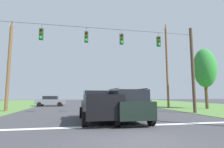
{
  "coord_description": "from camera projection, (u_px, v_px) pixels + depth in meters",
  "views": [
    {
      "loc": [
        -2.21,
        -6.52,
        1.67
      ],
      "look_at": [
        0.48,
        7.29,
        3.35
      ],
      "focal_mm": 28.21,
      "sensor_mm": 36.0,
      "label": 1
    }
  ],
  "objects": [
    {
      "name": "pickup_truck",
      "position": [
        99.0,
        106.0,
        11.36
      ],
      "size": [
        2.37,
        5.44,
        1.95
      ],
      "color": "black",
      "rests_on": "ground"
    },
    {
      "name": "distant_car_oncoming",
      "position": [
        51.0,
        101.0,
        26.51
      ],
      "size": [
        4.32,
        2.06,
        1.52
      ],
      "color": "slate",
      "rests_on": "ground"
    },
    {
      "name": "distant_car_crossing_white",
      "position": [
        136.0,
        101.0,
        25.3
      ],
      "size": [
        4.41,
        2.24,
        1.52
      ],
      "color": "silver",
      "rests_on": "ground"
    },
    {
      "name": "lane_dash_2",
      "position": [
        92.0,
        106.0,
        27.61
      ],
      "size": [
        2.5,
        0.15,
        0.01
      ],
      "primitive_type": "cube",
      "rotation": [
        0.0,
        0.0,
        1.57
      ],
      "color": "white",
      "rests_on": "ground"
    },
    {
      "name": "tree_roadside_right",
      "position": [
        205.0,
        68.0,
        21.65
      ],
      "size": [
        2.66,
        2.66,
        7.39
      ],
      "color": "brown",
      "rests_on": "ground"
    },
    {
      "name": "ground_plane",
      "position": [
        137.0,
        140.0,
        6.58
      ],
      "size": [
        120.0,
        120.0,
        0.0
      ],
      "primitive_type": "plane",
      "color": "#3D3D42"
    },
    {
      "name": "utility_pole_mid_right",
      "position": [
        167.0,
        65.0,
        23.22
      ],
      "size": [
        0.28,
        2.0,
        11.19
      ],
      "color": "brown",
      "rests_on": "ground"
    },
    {
      "name": "suv_black",
      "position": [
        126.0,
        105.0,
        11.07
      ],
      "size": [
        2.23,
        4.81,
        2.05
      ],
      "color": "black",
      "rests_on": "ground"
    },
    {
      "name": "stop_bar_stripe",
      "position": [
        118.0,
        126.0,
        9.49
      ],
      "size": [
        15.25,
        0.45,
        0.01
      ],
      "primitive_type": "cube",
      "color": "white",
      "rests_on": "ground"
    },
    {
      "name": "overhead_signal_span",
      "position": [
        103.0,
        61.0,
        15.21
      ],
      "size": [
        17.58,
        0.31,
        8.19
      ],
      "color": "#4E3C2D",
      "rests_on": "ground"
    },
    {
      "name": "lane_dash_0",
      "position": [
        103.0,
        114.0,
        15.34
      ],
      "size": [
        2.5,
        0.15,
        0.01
      ],
      "primitive_type": "cube",
      "rotation": [
        0.0,
        0.0,
        1.57
      ],
      "color": "white",
      "rests_on": "ground"
    },
    {
      "name": "shoulder_grass_right",
      "position": [
        212.0,
        107.0,
        24.25
      ],
      "size": [
        16.0,
        80.0,
        0.03
      ],
      "primitive_type": "cube",
      "color": "#55803C",
      "rests_on": "ground"
    },
    {
      "name": "lane_dash_1",
      "position": [
        95.0,
        108.0,
        22.29
      ],
      "size": [
        2.5,
        0.15,
        0.01
      ],
      "primitive_type": "cube",
      "rotation": [
        0.0,
        0.0,
        1.57
      ],
      "color": "white",
      "rests_on": "ground"
    },
    {
      "name": "utility_pole_near_left",
      "position": [
        9.0,
        66.0,
        18.42
      ],
      "size": [
        0.32,
        1.53,
        9.6
      ],
      "color": "brown",
      "rests_on": "ground"
    }
  ]
}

